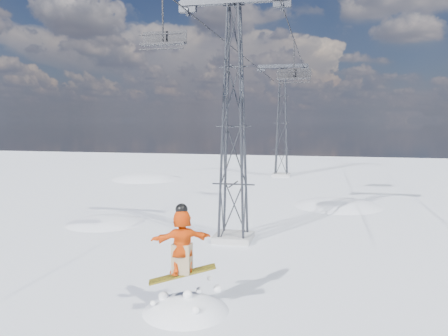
{
  "coord_description": "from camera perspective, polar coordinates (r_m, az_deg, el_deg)",
  "views": [
    {
      "loc": [
        4.89,
        -12.18,
        5.77
      ],
      "look_at": [
        1.26,
        3.93,
        3.97
      ],
      "focal_mm": 35.0,
      "sensor_mm": 36.0,
      "label": 1
    }
  ],
  "objects": [
    {
      "name": "snow_terrain",
      "position": [
        38.03,
        -3.28,
        -17.61
      ],
      "size": [
        39.0,
        37.0,
        22.0
      ],
      "color": "white",
      "rests_on": "ground"
    },
    {
      "name": "lift_chair_near",
      "position": [
        18.33,
        -7.9,
        16.34
      ],
      "size": [
        1.85,
        0.53,
        2.3
      ],
      "color": "black",
      "rests_on": "ground"
    },
    {
      "name": "lift_tower_far",
      "position": [
        45.37,
        7.57,
        5.78
      ],
      "size": [
        5.2,
        1.8,
        11.43
      ],
      "color": "#999999",
      "rests_on": "ground"
    },
    {
      "name": "lift_tower_near",
      "position": [
        20.6,
        1.25,
        5.38
      ],
      "size": [
        5.2,
        1.8,
        11.43
      ],
      "color": "#999999",
      "rests_on": "ground"
    },
    {
      "name": "haul_cables",
      "position": [
        32.35,
        5.47,
        15.23
      ],
      "size": [
        4.46,
        51.0,
        0.06
      ],
      "color": "black",
      "rests_on": "ground"
    },
    {
      "name": "lift_chair_mid",
      "position": [
        28.89,
        9.08,
        11.92
      ],
      "size": [
        2.19,
        0.63,
        2.71
      ],
      "color": "black",
      "rests_on": "ground"
    },
    {
      "name": "ground",
      "position": [
        14.34,
        -8.8,
        -17.58
      ],
      "size": [
        120.0,
        120.0,
        0.0
      ],
      "primitive_type": "plane",
      "color": "white",
      "rests_on": "ground"
    }
  ]
}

